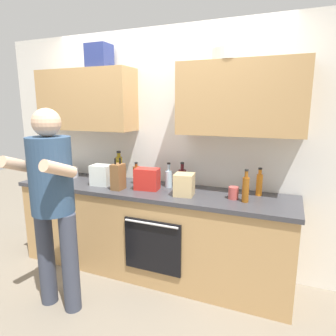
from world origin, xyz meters
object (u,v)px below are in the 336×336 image
bottle_oil (119,168)px  knife_block (118,177)px  cup_ceramic (233,193)px  bottle_vinegar (136,175)px  bottle_syrup (246,189)px  person_standing (52,195)px  bottle_juice (259,184)px  cup_stoneware (98,174)px  grocery_bag_produce (101,175)px  bottle_water (169,178)px  grocery_bag_crisps (147,179)px  bottle_wine (182,177)px  grocery_bag_bread (184,185)px  mixing_bowl (66,173)px

bottle_oil → knife_block: bottle_oil is taller
cup_ceramic → bottle_vinegar: bearing=172.8°
bottle_syrup → cup_ceramic: size_ratio=2.63×
person_standing → cup_ceramic: 1.54m
bottle_syrup → bottle_juice: bearing=69.9°
bottle_oil → knife_block: bearing=-60.0°
cup_stoneware → grocery_bag_produce: bearing=-46.7°
cup_stoneware → bottle_water: bearing=-2.6°
cup_stoneware → knife_block: size_ratio=0.34×
bottle_water → cup_ceramic: (0.68, -0.14, -0.04)m
person_standing → bottle_juice: (1.51, 0.99, 0.01)m
bottle_vinegar → grocery_bag_crisps: bottle_vinegar is taller
cup_ceramic → knife_block: size_ratio=0.35×
bottle_vinegar → knife_block: (-0.06, -0.26, 0.03)m
bottle_vinegar → bottle_juice: 1.25m
cup_stoneware → grocery_bag_produce: 0.32m
bottle_oil → bottle_vinegar: bearing=-12.4°
bottle_wine → bottle_syrup: bearing=-21.8°
bottle_juice → grocery_bag_bread: (-0.64, -0.26, -0.01)m
bottle_juice → grocery_bag_crisps: (-1.05, -0.21, -0.01)m
cup_ceramic → cup_stoneware: size_ratio=1.01×
bottle_wine → grocery_bag_produce: bottle_wine is taller
bottle_juice → grocery_bag_produce: size_ratio=1.23×
person_standing → cup_stoneware: (-0.26, 0.97, -0.05)m
bottle_water → grocery_bag_produce: bearing=-164.7°
bottle_oil → bottle_syrup: bottle_oil is taller
bottle_wine → cup_ceramic: size_ratio=2.31×
grocery_bag_produce → bottle_syrup: bearing=-0.0°
bottle_juice → grocery_bag_crisps: bottle_juice is taller
mixing_bowl → person_standing: bearing=-54.0°
cup_ceramic → knife_block: (-1.11, -0.13, 0.07)m
bottle_syrup → grocery_bag_crisps: (-0.96, 0.03, -0.01)m
bottle_oil → bottle_syrup: size_ratio=1.14×
grocery_bag_produce → grocery_bag_crisps: (0.51, 0.03, -0.00)m
bottle_oil → bottle_juice: bearing=0.3°
bottle_oil → cup_ceramic: 1.31m
bottle_syrup → bottle_water: size_ratio=1.14×
bottle_oil → cup_stoneware: size_ratio=3.03×
person_standing → knife_block: bearing=72.9°
bottle_water → bottle_oil: bearing=175.5°
bottle_oil → grocery_bag_produce: bottle_oil is taller
mixing_bowl → grocery_bag_crisps: bearing=-5.7°
bottle_wine → bottle_water: 0.14m
cup_ceramic → bottle_wine: bearing=158.6°
grocery_bag_crisps → person_standing: bearing=-121.0°
cup_stoneware → grocery_bag_bread: grocery_bag_bread is taller
bottle_syrup → grocery_bag_crisps: 0.96m
bottle_vinegar → cup_ceramic: (1.05, -0.13, -0.04)m
bottle_water → cup_ceramic: bearing=-11.5°
bottle_syrup → mixing_bowl: 2.07m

